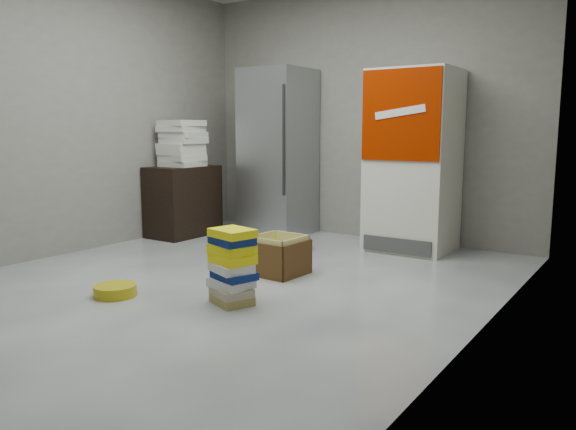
% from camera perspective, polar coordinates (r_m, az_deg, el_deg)
% --- Properties ---
extents(ground, '(5.00, 5.00, 0.00)m').
position_cam_1_polar(ground, '(4.49, -7.22, -7.10)').
color(ground, silver).
rests_on(ground, ground).
extents(room_shell, '(4.04, 5.04, 2.82)m').
position_cam_1_polar(room_shell, '(4.36, -7.68, 16.28)').
color(room_shell, gray).
rests_on(room_shell, ground).
extents(steel_fridge, '(0.70, 0.72, 1.90)m').
position_cam_1_polar(steel_fridge, '(6.56, -0.99, 6.35)').
color(steel_fridge, '#A7A9B0').
rests_on(steel_fridge, ground).
extents(coke_cooler, '(0.80, 0.73, 1.80)m').
position_cam_1_polar(coke_cooler, '(5.77, 12.58, 5.38)').
color(coke_cooler, silver).
rests_on(coke_cooler, ground).
extents(wood_shelf, '(0.50, 0.80, 0.80)m').
position_cam_1_polar(wood_shelf, '(6.58, -10.60, 1.40)').
color(wood_shelf, black).
rests_on(wood_shelf, ground).
extents(supply_box_stack, '(0.44, 0.45, 0.52)m').
position_cam_1_polar(supply_box_stack, '(6.52, -10.71, 7.15)').
color(supply_box_stack, white).
rests_on(supply_box_stack, wood_shelf).
extents(phonebook_stack_main, '(0.37, 0.33, 0.54)m').
position_cam_1_polar(phonebook_stack_main, '(3.95, -5.70, -5.20)').
color(phonebook_stack_main, '#9D894A').
rests_on(phonebook_stack_main, ground).
extents(phonebook_stack_side, '(0.38, 0.35, 0.14)m').
position_cam_1_polar(phonebook_stack_side, '(5.72, 0.76, -2.90)').
color(phonebook_stack_side, tan).
rests_on(phonebook_stack_side, ground).
extents(cardboard_box, '(0.43, 0.43, 0.33)m').
position_cam_1_polar(cardboard_box, '(4.77, -0.96, -4.41)').
color(cardboard_box, gold).
rests_on(cardboard_box, ground).
extents(bucket_lid, '(0.32, 0.32, 0.08)m').
position_cam_1_polar(bucket_lid, '(4.36, -17.14, -7.33)').
color(bucket_lid, gold).
rests_on(bucket_lid, ground).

